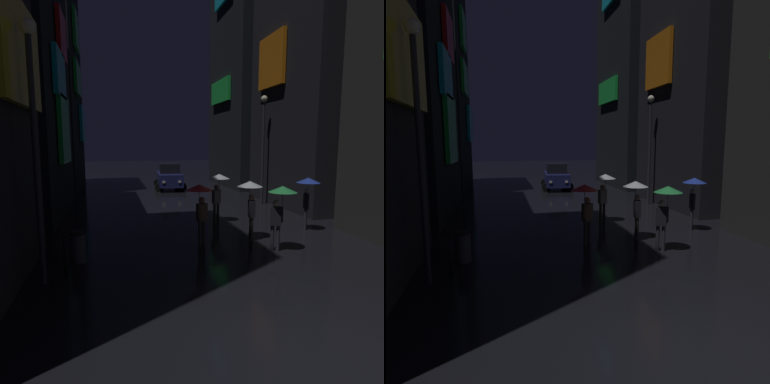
% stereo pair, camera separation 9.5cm
% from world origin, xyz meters
% --- Properties ---
extents(ground_plane, '(120.00, 120.00, 0.00)m').
position_xyz_m(ground_plane, '(0.00, 0.00, 0.00)').
color(ground_plane, black).
extents(building_left_mid, '(4.25, 8.34, 12.11)m').
position_xyz_m(building_left_mid, '(-7.48, 13.17, 6.05)').
color(building_left_mid, black).
rests_on(building_left_mid, ground).
extents(building_left_far, '(4.25, 8.75, 14.98)m').
position_xyz_m(building_left_far, '(-7.48, 22.38, 7.49)').
color(building_left_far, black).
rests_on(building_left_far, ground).
extents(building_right_far, '(4.25, 7.92, 21.32)m').
position_xyz_m(building_right_far, '(7.49, 21.96, 10.67)').
color(building_right_far, black).
rests_on(building_right_far, ground).
extents(pedestrian_midstreet_left_clear, '(0.90, 0.90, 2.12)m').
position_xyz_m(pedestrian_midstreet_left_clear, '(1.52, 6.79, 1.67)').
color(pedestrian_midstreet_left_clear, '#38332D').
rests_on(pedestrian_midstreet_left_clear, ground).
extents(pedestrian_foreground_right_red, '(0.90, 0.90, 2.12)m').
position_xyz_m(pedestrian_foreground_right_red, '(-0.43, 6.42, 1.67)').
color(pedestrian_foreground_right_red, '#38332D').
rests_on(pedestrian_foreground_right_red, ground).
extents(pedestrian_near_crossing_green, '(0.90, 0.90, 2.12)m').
position_xyz_m(pedestrian_near_crossing_green, '(1.93, 5.34, 1.67)').
color(pedestrian_near_crossing_green, '#2D2D38').
rests_on(pedestrian_near_crossing_green, ground).
extents(pedestrian_midstreet_centre_clear, '(0.90, 0.90, 2.12)m').
position_xyz_m(pedestrian_midstreet_centre_clear, '(1.24, 9.68, 1.67)').
color(pedestrian_midstreet_centre_clear, '#38332D').
rests_on(pedestrian_midstreet_centre_clear, ground).
extents(pedestrian_far_right_blue, '(0.90, 0.90, 2.12)m').
position_xyz_m(pedestrian_far_right_blue, '(4.22, 7.48, 1.67)').
color(pedestrian_far_right_blue, '#2D2D38').
rests_on(pedestrian_far_right_blue, ground).
extents(bicycle_parked_at_storefront, '(0.33, 1.81, 0.96)m').
position_xyz_m(bicycle_parked_at_storefront, '(-4.60, 5.30, 0.39)').
color(bicycle_parked_at_storefront, black).
rests_on(bicycle_parked_at_storefront, ground).
extents(car_distant, '(2.49, 4.26, 1.92)m').
position_xyz_m(car_distant, '(0.93, 20.76, 0.93)').
color(car_distant, navy).
rests_on(car_distant, ground).
extents(streetlamp_right_far, '(0.36, 0.36, 6.02)m').
position_xyz_m(streetlamp_right_far, '(5.00, 13.37, 3.72)').
color(streetlamp_right_far, '#2D2D33').
rests_on(streetlamp_right_far, ground).
extents(streetlamp_left_near, '(0.36, 0.36, 6.25)m').
position_xyz_m(streetlamp_left_near, '(-5.00, 4.30, 3.84)').
color(streetlamp_left_near, '#2D2D33').
rests_on(streetlamp_left_near, ground).
extents(trash_bin, '(0.46, 0.46, 0.93)m').
position_xyz_m(trash_bin, '(-4.30, 5.73, 0.47)').
color(trash_bin, '#3F3F47').
rests_on(trash_bin, ground).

